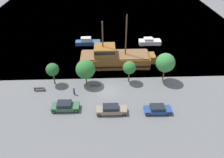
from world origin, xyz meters
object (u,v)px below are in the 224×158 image
object	(u,v)px
parked_car_curb_rear	(111,109)
parked_car_curb_mid	(65,106)
pirate_ship	(114,58)
moored_boat_outer	(88,42)
moored_boat_dockside	(150,42)
pedestrian_walking_near	(74,91)
parked_car_curb_front	(158,109)
bench_promenade_west	(96,84)
bench_promenade_east	(39,89)
fire_hydrant	(68,100)

from	to	relation	value
parked_car_curb_rear	parked_car_curb_mid	bearing A→B (deg)	171.68
pirate_ship	moored_boat_outer	bearing A→B (deg)	121.97
moored_boat_dockside	pedestrian_walking_near	xyz separation A→B (m)	(-17.48, -20.38, 0.17)
pirate_ship	parked_car_curb_mid	size ratio (longest dim) A/B	3.57
moored_boat_dockside	parked_car_curb_front	world-z (taller)	moored_boat_dockside
moored_boat_outer	pedestrian_walking_near	distance (m)	20.71
moored_boat_outer	bench_promenade_west	bearing A→B (deg)	-82.14
pirate_ship	moored_boat_outer	distance (m)	12.21
pedestrian_walking_near	moored_boat_outer	bearing A→B (deg)	86.34
parked_car_curb_front	bench_promenade_west	xyz separation A→B (m)	(-10.37, 7.60, -0.24)
moored_boat_outer	bench_promenade_east	world-z (taller)	moored_boat_outer
bench_promenade_west	moored_boat_dockside	bearing A→B (deg)	52.83
moored_boat_dockside	parked_car_curb_mid	xyz separation A→B (m)	(-18.53, -24.31, 0.07)
moored_boat_outer	parked_car_curb_front	size ratio (longest dim) A/B	1.43
fire_hydrant	pedestrian_walking_near	bearing A→B (deg)	67.10
fire_hydrant	bench_promenade_west	distance (m)	6.51
pirate_ship	parked_car_curb_mid	distance (m)	16.80
parked_car_curb_front	fire_hydrant	world-z (taller)	parked_car_curb_front
parked_car_curb_mid	bench_promenade_east	size ratio (longest dim) A/B	2.31
parked_car_curb_rear	pedestrian_walking_near	distance (m)	8.32
parked_car_curb_rear	bench_promenade_east	xyz separation A→B (m)	(-13.26, 6.45, -0.30)
parked_car_curb_rear	fire_hydrant	bearing A→B (deg)	158.37
parked_car_curb_rear	bench_promenade_west	size ratio (longest dim) A/B	2.73
parked_car_curb_front	pedestrian_walking_near	bearing A→B (deg)	159.90
parked_car_curb_front	parked_car_curb_mid	xyz separation A→B (m)	(-15.26, 1.27, 0.06)
moored_boat_outer	parked_car_curb_front	distance (m)	28.90
pedestrian_walking_near	parked_car_curb_front	bearing A→B (deg)	-20.10
pirate_ship	bench_promenade_west	world-z (taller)	pirate_ship
moored_boat_dockside	bench_promenade_east	bearing A→B (deg)	-141.80
moored_boat_dockside	parked_car_curb_front	distance (m)	25.79
pirate_ship	parked_car_curb_front	size ratio (longest dim) A/B	3.65
pirate_ship	bench_promenade_east	world-z (taller)	pirate_ship
bench_promenade_east	parked_car_curb_mid	bearing A→B (deg)	-43.61
moored_boat_dockside	parked_car_curb_rear	size ratio (longest dim) A/B	1.13
fire_hydrant	bench_promenade_east	xyz separation A→B (m)	(-5.77, 3.48, 0.04)
pirate_ship	bench_promenade_west	distance (m)	8.94
moored_boat_dockside	parked_car_curb_rear	distance (m)	27.66
moored_boat_dockside	bench_promenade_east	size ratio (longest dim) A/B	2.86
parked_car_curb_rear	pedestrian_walking_near	size ratio (longest dim) A/B	2.99
pirate_ship	bench_promenade_west	bearing A→B (deg)	-116.31
fire_hydrant	moored_boat_dockside	bearing A→B (deg)	50.75
moored_boat_dockside	parked_car_curb_rear	bearing A→B (deg)	-113.14
parked_car_curb_mid	parked_car_curb_rear	bearing A→B (deg)	-8.32
pirate_ship	pedestrian_walking_near	distance (m)	12.96
parked_car_curb_rear	fire_hydrant	size ratio (longest dim) A/B	6.47
parked_car_curb_mid	pedestrian_walking_near	bearing A→B (deg)	75.02
pirate_ship	fire_hydrant	size ratio (longest dim) A/B	21.19
fire_hydrant	bench_promenade_west	world-z (taller)	bench_promenade_west
bench_promenade_east	bench_promenade_west	bearing A→B (deg)	5.46
pirate_ship	moored_boat_dockside	xyz separation A→B (m)	(9.71, 10.04, -0.99)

